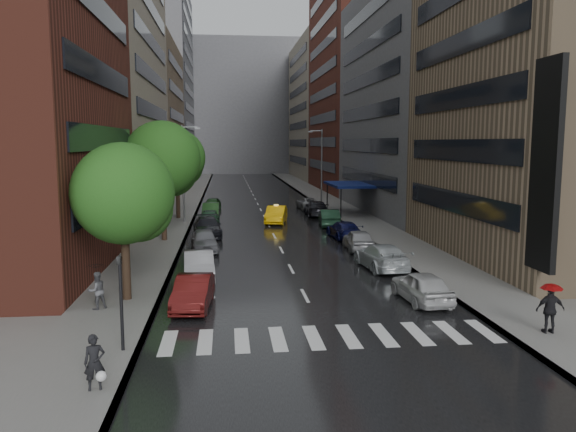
% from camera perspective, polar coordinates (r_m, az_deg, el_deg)
% --- Properties ---
extents(ground, '(220.00, 220.00, 0.00)m').
position_cam_1_polar(ground, '(24.42, 3.05, -10.61)').
color(ground, gray).
rests_on(ground, ground).
extents(road, '(14.00, 140.00, 0.01)m').
position_cam_1_polar(road, '(73.39, -3.27, 1.58)').
color(road, black).
rests_on(road, ground).
extents(sidewalk_left, '(4.00, 140.00, 0.15)m').
position_cam_1_polar(sidewalk_left, '(73.47, -10.30, 1.53)').
color(sidewalk_left, gray).
rests_on(sidewalk_left, ground).
extents(sidewalk_right, '(4.00, 140.00, 0.15)m').
position_cam_1_polar(sidewalk_right, '(74.39, 3.67, 1.71)').
color(sidewalk_right, gray).
rests_on(sidewalk_right, ground).
extents(crosswalk, '(13.15, 2.80, 0.01)m').
position_cam_1_polar(crosswalk, '(22.59, 4.40, -12.12)').
color(crosswalk, silver).
rests_on(crosswalk, ground).
extents(buildings_left, '(8.00, 108.00, 38.00)m').
position_cam_1_polar(buildings_left, '(82.87, -14.38, 13.11)').
color(buildings_left, maroon).
rests_on(buildings_left, ground).
extents(buildings_right, '(8.05, 109.10, 36.00)m').
position_cam_1_polar(buildings_right, '(82.12, 7.17, 12.67)').
color(buildings_right, '#937A5B').
rests_on(buildings_right, ground).
extents(building_far, '(40.00, 14.00, 32.00)m').
position_cam_1_polar(building_far, '(141.20, -4.80, 10.92)').
color(building_far, slate).
rests_on(building_far, ground).
extents(tree_near, '(4.77, 4.77, 7.60)m').
position_cam_1_polar(tree_near, '(27.28, -16.39, 2.17)').
color(tree_near, '#382619').
rests_on(tree_near, ground).
extents(tree_mid, '(5.78, 5.78, 9.21)m').
position_cam_1_polar(tree_mid, '(43.45, -12.67, 5.64)').
color(tree_mid, '#382619').
rests_on(tree_mid, ground).
extents(tree_far, '(5.55, 5.55, 8.84)m').
position_cam_1_polar(tree_far, '(56.19, -11.23, 5.81)').
color(tree_far, '#382619').
rests_on(tree_far, ground).
extents(taxi, '(2.65, 5.17, 1.62)m').
position_cam_1_polar(taxi, '(52.75, -1.21, 0.14)').
color(taxi, yellow).
rests_on(taxi, ground).
extents(parked_cars_left, '(2.62, 42.05, 1.56)m').
position_cam_1_polar(parked_cars_left, '(44.99, -8.24, -1.29)').
color(parked_cars_left, '#511110').
rests_on(parked_cars_left, ground).
extents(parked_cars_right, '(2.61, 42.26, 1.57)m').
position_cam_1_polar(parked_cars_right, '(46.04, 5.33, -1.06)').
color(parked_cars_right, '#BEBEBE').
rests_on(parked_cars_right, ground).
extents(ped_bag_walker, '(0.71, 0.55, 1.71)m').
position_cam_1_polar(ped_bag_walker, '(18.42, -19.02, -13.96)').
color(ped_bag_walker, black).
rests_on(ped_bag_walker, sidewalk_left).
extents(ped_black_umbrella, '(1.05, 1.01, 2.09)m').
position_cam_1_polar(ped_black_umbrella, '(26.64, -18.88, -6.38)').
color(ped_black_umbrella, '#54555A').
rests_on(ped_black_umbrella, sidewalk_left).
extents(ped_red_umbrella, '(1.15, 0.82, 2.01)m').
position_cam_1_polar(ped_red_umbrella, '(24.43, 25.12, -8.07)').
color(ped_red_umbrella, black).
rests_on(ped_red_umbrella, sidewalk_right).
extents(traffic_light, '(0.18, 0.15, 3.45)m').
position_cam_1_polar(traffic_light, '(21.01, -16.62, -7.60)').
color(traffic_light, black).
rests_on(traffic_light, sidewalk_left).
extents(street_lamp_left, '(1.74, 0.22, 9.00)m').
position_cam_1_polar(street_lamp_left, '(53.11, -10.53, 4.48)').
color(street_lamp_left, gray).
rests_on(street_lamp_left, sidewalk_left).
extents(street_lamp_right, '(1.74, 0.22, 9.00)m').
position_cam_1_polar(street_lamp_right, '(68.92, 3.37, 5.26)').
color(street_lamp_right, gray).
rests_on(street_lamp_right, sidewalk_right).
extents(awning, '(4.00, 8.00, 3.12)m').
position_cam_1_polar(awning, '(59.46, 6.17, 3.18)').
color(awning, navy).
rests_on(awning, sidewalk_right).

